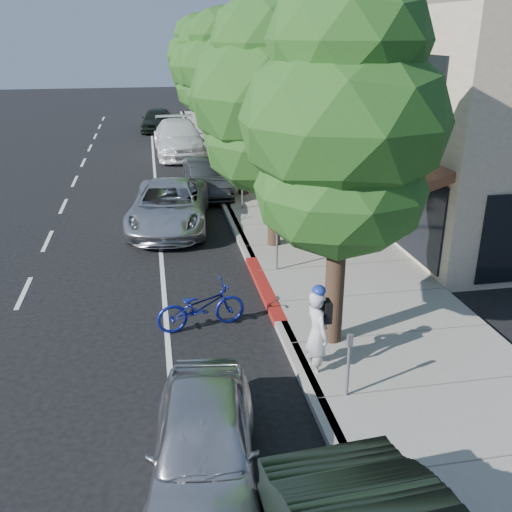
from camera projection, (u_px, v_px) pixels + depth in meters
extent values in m
plane|color=black|center=(272.00, 308.00, 14.07)|extent=(120.00, 120.00, 0.00)
cube|color=gray|center=(288.00, 208.00, 21.74)|extent=(4.60, 56.00, 0.15)
cube|color=#9E998E|center=(228.00, 211.00, 21.36)|extent=(0.30, 56.00, 0.15)
cube|color=maroon|center=(264.00, 288.00, 14.96)|extent=(0.32, 4.00, 0.15)
cube|color=beige|center=(378.00, 87.00, 30.85)|extent=(10.00, 36.00, 7.00)
cylinder|color=black|center=(335.00, 288.00, 11.89)|extent=(0.40, 0.40, 2.72)
ellipsoid|color=#194815|center=(340.00, 189.00, 11.10)|extent=(3.42, 3.42, 2.73)
ellipsoid|color=#194815|center=(344.00, 120.00, 10.61)|extent=(4.02, 4.02, 3.22)
ellipsoid|color=#194815|center=(348.00, 39.00, 10.10)|extent=(3.02, 3.02, 2.41)
cylinder|color=black|center=(274.00, 208.00, 17.39)|extent=(0.40, 0.40, 2.66)
ellipsoid|color=#194815|center=(275.00, 139.00, 16.62)|extent=(4.26, 4.26, 3.41)
ellipsoid|color=#194815|center=(276.00, 93.00, 16.14)|extent=(5.01, 5.01, 4.01)
ellipsoid|color=#194815|center=(276.00, 42.00, 15.64)|extent=(3.76, 3.76, 3.01)
cylinder|color=black|center=(243.00, 169.00, 22.93)|extent=(0.40, 0.40, 2.37)
ellipsoid|color=#194815|center=(243.00, 122.00, 22.24)|extent=(3.37, 3.37, 2.69)
ellipsoid|color=#194815|center=(242.00, 91.00, 21.82)|extent=(3.96, 3.96, 3.17)
ellipsoid|color=#194815|center=(242.00, 58.00, 21.37)|extent=(2.97, 2.97, 2.38)
cylinder|color=black|center=(224.00, 139.00, 28.35)|extent=(0.40, 0.40, 2.71)
ellipsoid|color=#194815|center=(223.00, 94.00, 27.56)|extent=(3.66, 3.66, 2.93)
ellipsoid|color=#194815|center=(222.00, 66.00, 27.08)|extent=(4.30, 4.30, 3.44)
ellipsoid|color=#194815|center=(222.00, 34.00, 26.56)|extent=(3.23, 3.23, 2.58)
cylinder|color=black|center=(211.00, 122.00, 33.86)|extent=(0.40, 0.40, 2.55)
ellipsoid|color=#194815|center=(210.00, 87.00, 33.13)|extent=(4.03, 4.03, 3.22)
ellipsoid|color=#194815|center=(209.00, 65.00, 32.67)|extent=(4.74, 4.74, 3.79)
ellipsoid|color=#194815|center=(208.00, 41.00, 32.19)|extent=(3.55, 3.55, 2.84)
cylinder|color=black|center=(201.00, 108.00, 39.32)|extent=(0.40, 0.40, 2.69)
ellipsoid|color=#194815|center=(200.00, 76.00, 38.54)|extent=(3.84, 3.84, 3.07)
ellipsoid|color=#194815|center=(200.00, 56.00, 38.06)|extent=(4.51, 4.51, 3.61)
ellipsoid|color=#194815|center=(199.00, 34.00, 37.55)|extent=(3.39, 3.39, 2.71)
imported|color=silver|center=(317.00, 334.00, 11.04)|extent=(0.55, 0.73, 1.81)
imported|color=navy|center=(201.00, 306.00, 12.93)|extent=(2.15, 1.08, 1.08)
imported|color=silver|center=(169.00, 206.00, 19.55)|extent=(3.24, 5.83, 1.54)
imported|color=#232629|center=(207.00, 177.00, 23.52)|extent=(1.74, 4.44, 1.44)
imported|color=white|center=(179.00, 138.00, 31.01)|extent=(2.72, 6.35, 1.82)
imported|color=black|center=(157.00, 120.00, 38.45)|extent=(2.39, 4.67, 1.52)
imported|color=silver|center=(204.00, 445.00, 8.43)|extent=(2.06, 4.11, 1.34)
imported|color=black|center=(283.00, 191.00, 20.03)|extent=(1.19, 1.13, 1.93)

